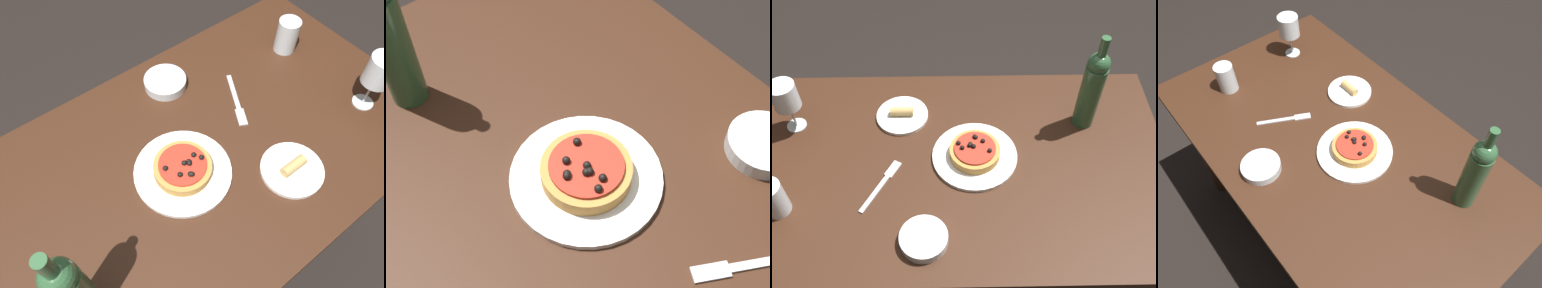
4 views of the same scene
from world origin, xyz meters
The scene contains 9 objects.
ground_plane centered at (0.00, 0.00, 0.00)m, with size 14.00×14.00×0.00m, color black.
dining_table centered at (0.00, 0.00, 0.65)m, with size 1.37×0.79×0.75m.
dinner_plate centered at (0.08, 0.02, 0.75)m, with size 0.26×0.26×0.01m.
pizza centered at (0.08, 0.02, 0.78)m, with size 0.15×0.15×0.05m.
wine_glass centered at (-0.50, 0.16, 0.88)m, with size 0.08×0.08×0.18m.
water_cup centered at (-0.48, -0.16, 0.80)m, with size 0.07×0.07×0.11m.
side_bowl centered at (-0.07, -0.26, 0.76)m, with size 0.13×0.13×0.03m.
fork centered at (-0.20, -0.07, 0.75)m, with size 0.11×0.19×0.00m.
side_plate centered at (-0.16, 0.20, 0.76)m, with size 0.17×0.17×0.04m.
Camera 1 is at (0.36, 0.42, 1.63)m, focal length 35.00 mm.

